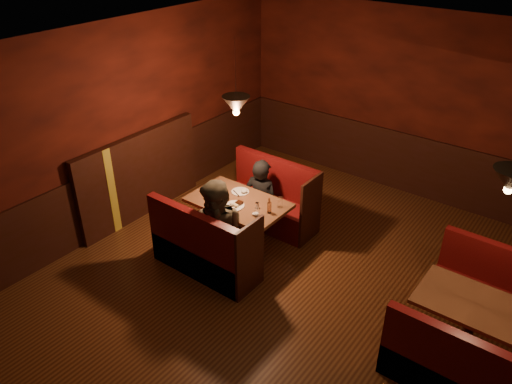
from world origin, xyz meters
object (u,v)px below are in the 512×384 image
Objects in this scene: diner_a at (261,184)px; second_bench_near at (448,372)px; second_table at (472,315)px; second_bench_far at (489,295)px; diner_b at (218,218)px; main_bench_far at (272,204)px; main_bench_near at (203,252)px; main_table at (239,212)px.

second_bench_near is at bearing 150.47° from diner_a.
second_table is at bearing 92.20° from second_bench_near.
second_bench_far is 0.76× the size of diner_b.
main_bench_far is 1.00× the size of diner_a.
second_bench_far is (3.10, -0.09, -0.03)m from main_bench_far.
diner_b is at bearing -168.53° from second_table.
second_bench_far is 0.87× the size of diner_a.
main_bench_far is 1.00× the size of main_bench_near.
main_table reaches higher than second_bench_near.
diner_a is (-0.05, 1.29, 0.41)m from main_bench_near.
main_bench_far is 0.46m from diner_a.
main_bench_near reaches higher than second_bench_far.
second_table is 0.70m from second_bench_near.
main_bench_near is (0.01, -0.75, -0.23)m from main_table.
main_bench_far is (0.01, 0.75, -0.23)m from main_table.
second_bench_near is 0.76× the size of diner_b.
second_bench_far is at bearing 11.85° from main_table.
diner_a reaches higher than second_bench_far.
main_table is 3.19m from second_bench_far.
main_table is at bearing -168.15° from second_bench_far.
second_table is 0.70m from second_bench_far.
main_bench_near is at bearing -150.68° from diner_b.
main_bench_near is at bearing -166.71° from second_table.
main_bench_far is 1.50m from main_bench_near.
main_bench_far is at bearing -110.89° from diner_a.
second_table is (3.07, -0.77, 0.16)m from main_bench_far.
second_table is (3.07, 0.73, 0.16)m from main_bench_near.
second_table is at bearing -92.20° from second_bench_far.
diner_a is (-3.12, 0.57, 0.25)m from second_table.
second_bench_far and second_bench_near have the same top height.
main_bench_near is 0.55m from diner_b.
main_table is at bearing 179.57° from second_table.
main_bench_near is 1.00× the size of diner_a.
main_table is at bearing 167.35° from second_bench_near.
diner_a is at bearing -102.95° from main_bench_far.
second_table is 0.69× the size of diner_b.
main_table is 0.80× the size of diner_b.
second_bench_far is at bearing -1.75° from main_bench_far.
main_table is 0.91× the size of main_bench_far.
diner_b reaches higher than second_bench_near.
main_table is 1.16× the size of second_table.
diner_b is (0.20, -1.16, 0.10)m from diner_a.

